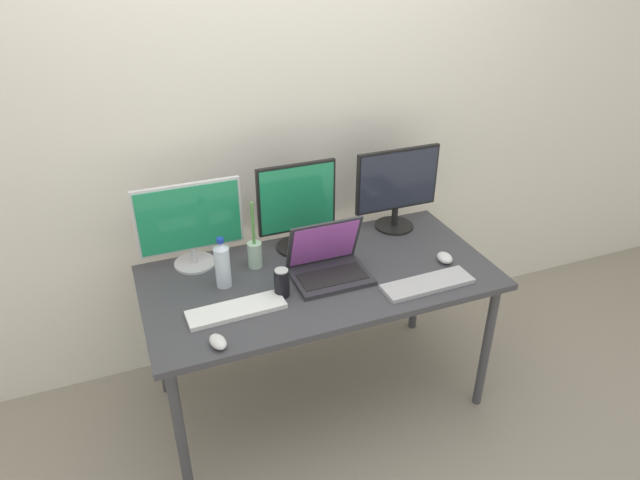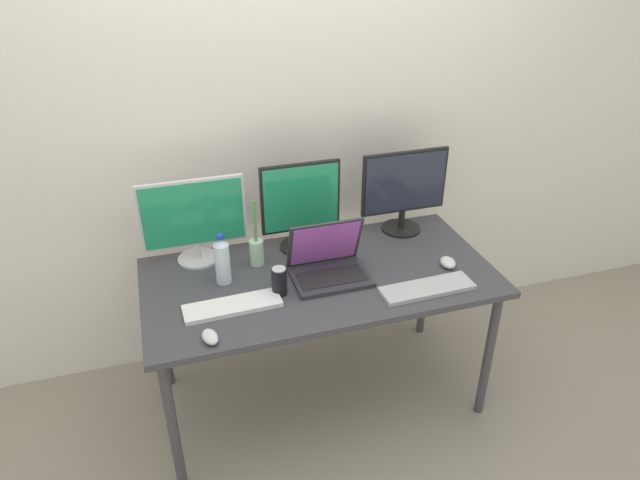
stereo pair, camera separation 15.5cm
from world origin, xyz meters
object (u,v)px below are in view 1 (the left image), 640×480
at_px(soda_can_near_keyboard, 282,283).
at_px(water_bottle, 222,264).
at_px(work_desk, 320,286).
at_px(keyboard_aux, 428,284).
at_px(mouse_by_keyboard, 445,258).
at_px(monitor_right, 397,186).
at_px(laptop_silver, 328,263).
at_px(keyboard_main, 236,310).
at_px(monitor_left, 190,223).
at_px(monitor_center, 297,206).
at_px(mouse_by_laptop, 218,342).
at_px(bamboo_vase, 255,253).

bearing_deg(soda_can_near_keyboard, water_bottle, 142.66).
distance_m(work_desk, keyboard_aux, 0.48).
height_order(work_desk, mouse_by_keyboard, mouse_by_keyboard).
relative_size(monitor_right, laptop_silver, 1.31).
height_order(keyboard_main, mouse_by_keyboard, mouse_by_keyboard).
height_order(monitor_left, monitor_center, monitor_center).
height_order(monitor_right, mouse_by_keyboard, monitor_right).
bearing_deg(keyboard_aux, mouse_by_laptop, -177.54).
bearing_deg(keyboard_main, water_bottle, 88.54).
bearing_deg(keyboard_main, bamboo_vase, 59.41).
bearing_deg(keyboard_aux, water_bottle, 157.04).
xyz_separation_m(work_desk, keyboard_aux, (0.40, -0.25, 0.07)).
distance_m(monitor_right, water_bottle, 0.98).
distance_m(mouse_by_keyboard, bamboo_vase, 0.88).
xyz_separation_m(monitor_center, mouse_by_keyboard, (0.60, -0.37, -0.21)).
distance_m(water_bottle, bamboo_vase, 0.20).
bearing_deg(work_desk, water_bottle, 170.04).
distance_m(monitor_center, soda_can_near_keyboard, 0.43).
relative_size(monitor_center, monitor_right, 0.98).
distance_m(keyboard_aux, mouse_by_laptop, 0.94).
distance_m(monitor_right, laptop_silver, 0.60).
relative_size(mouse_by_keyboard, mouse_by_laptop, 1.00).
height_order(monitor_left, keyboard_aux, monitor_left).
xyz_separation_m(mouse_by_laptop, bamboo_vase, (0.28, 0.49, 0.05)).
relative_size(monitor_left, monitor_center, 1.08).
relative_size(work_desk, monitor_right, 3.54).
xyz_separation_m(work_desk, soda_can_near_keyboard, (-0.21, -0.09, 0.13)).
bearing_deg(soda_can_near_keyboard, monitor_left, 128.04).
relative_size(monitor_left, keyboard_main, 1.18).
relative_size(work_desk, mouse_by_keyboard, 16.73).
distance_m(laptop_silver, mouse_by_keyboard, 0.56).
relative_size(monitor_left, soda_can_near_keyboard, 3.75).
relative_size(keyboard_aux, bamboo_vase, 1.26).
height_order(work_desk, keyboard_main, keyboard_main).
relative_size(monitor_left, mouse_by_keyboard, 5.05).
bearing_deg(mouse_by_keyboard, keyboard_main, -171.98).
height_order(monitor_left, soda_can_near_keyboard, monitor_left).
relative_size(mouse_by_keyboard, water_bottle, 0.40).
bearing_deg(monitor_left, soda_can_near_keyboard, -51.96).
height_order(laptop_silver, water_bottle, laptop_silver).
bearing_deg(mouse_by_laptop, keyboard_main, 45.09).
relative_size(monitor_right, mouse_by_keyboard, 4.73).
relative_size(mouse_by_laptop, bamboo_vase, 0.29).
relative_size(keyboard_main, keyboard_aux, 0.97).
bearing_deg(work_desk, monitor_left, 149.89).
height_order(laptop_silver, keyboard_main, laptop_silver).
relative_size(monitor_center, keyboard_aux, 1.06).
bearing_deg(mouse_by_laptop, work_desk, 17.99).
xyz_separation_m(monitor_left, laptop_silver, (0.54, -0.31, -0.16)).
height_order(monitor_center, keyboard_aux, monitor_center).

